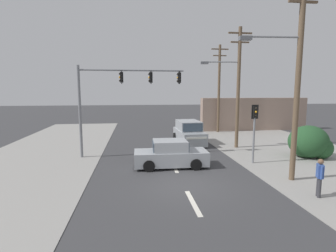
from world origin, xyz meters
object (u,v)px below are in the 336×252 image
Objects in this scene: utility_pole_midground_right at (237,84)px; utility_pole_background_right at (219,87)px; pedestal_signal_right_kerb at (254,124)px; suv_kerbside_parked at (189,133)px; pedestrian_at_kerb at (320,176)px; traffic_signal_mast at (117,91)px; utility_pole_foreground_right at (295,75)px; sedan_oncoming_near at (171,155)px.

utility_pole_background_right is (1.16, 7.62, -0.10)m from utility_pole_midground_right.
pedestal_signal_right_kerb is (-0.56, -4.40, -2.46)m from utility_pole_midground_right.
pedestrian_at_kerb is at bearing -75.59° from suv_kerbside_parked.
traffic_signal_mast is at bearing -137.23° from utility_pole_background_right.
utility_pole_midground_right reaches higher than traffic_signal_mast.
suv_kerbside_parked is at bearing 32.82° from traffic_signal_mast.
utility_pole_foreground_right is 1.05× the size of utility_pole_midground_right.
pedestal_signal_right_kerb is at bearing -97.31° from utility_pole_midground_right.
suv_kerbside_parked is (-4.33, -5.58, -3.89)m from utility_pole_background_right.
utility_pole_foreground_right is at bearing 89.33° from pedestrian_at_kerb.
pedestal_signal_right_kerb is 5.45m from pedestrian_at_kerb.
traffic_signal_mast is at bearing -147.18° from suv_kerbside_parked.
utility_pole_background_right reaches higher than pedestrian_at_kerb.
pedestal_signal_right_kerb is (8.22, -2.82, -1.94)m from traffic_signal_mast.
utility_pole_background_right is 8.06m from suv_kerbside_parked.
sedan_oncoming_near is (-5.63, -4.46, -4.17)m from utility_pole_midground_right.
utility_pole_background_right is 1.32× the size of traffic_signal_mast.
utility_pole_midground_right reaches higher than pedestrian_at_kerb.
utility_pole_background_right is at bearing 42.77° from traffic_signal_mast.
utility_pole_foreground_right reaches higher than utility_pole_midground_right.
traffic_signal_mast is (-8.64, 5.93, -0.75)m from utility_pole_foreground_right.
pedestal_signal_right_kerb is (-0.42, 3.11, -2.68)m from utility_pole_foreground_right.
traffic_signal_mast is at bearing -169.81° from utility_pole_midground_right.
sedan_oncoming_near is at bearing 150.91° from utility_pole_foreground_right.
utility_pole_background_right is 1.97× the size of suv_kerbside_parked.
sedan_oncoming_near is at bearing -179.33° from pedestal_signal_right_kerb.
pedestrian_at_kerb is at bearing -85.73° from pedestal_signal_right_kerb.
suv_kerbside_parked is 12.05m from pedestrian_at_kerb.
utility_pole_foreground_right reaches higher than utility_pole_background_right.
suv_kerbside_parked is (-3.17, 2.04, -3.99)m from utility_pole_midground_right.
utility_pole_midground_right is at bearing 82.69° from pedestal_signal_right_kerb.
utility_pole_background_right is at bearing 81.86° from pedestal_signal_right_kerb.
suv_kerbside_parked is (2.45, 6.50, 0.18)m from sedan_oncoming_near.
utility_pole_midground_right is at bearing 88.96° from pedestrian_at_kerb.
suv_kerbside_parked is 2.82× the size of pedestrian_at_kerb.
pedestal_signal_right_kerb is at bearing 94.27° from pedestrian_at_kerb.
utility_pole_midground_right reaches higher than pedestal_signal_right_kerb.
utility_pole_background_right is at bearing 85.07° from utility_pole_foreground_right.
utility_pole_background_right is at bearing 60.70° from sedan_oncoming_near.
utility_pole_foreground_right is at bearing -34.46° from traffic_signal_mast.
utility_pole_midground_right is 5.54× the size of pedestrian_at_kerb.
sedan_oncoming_near is 7.52m from pedestrian_at_kerb.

